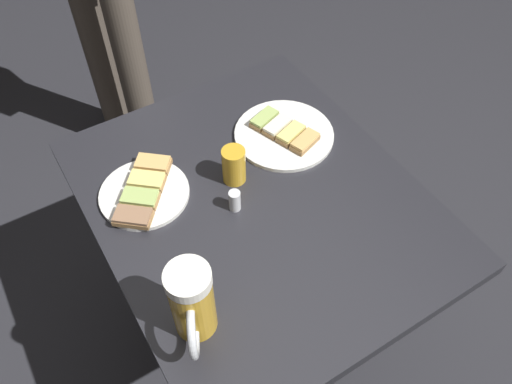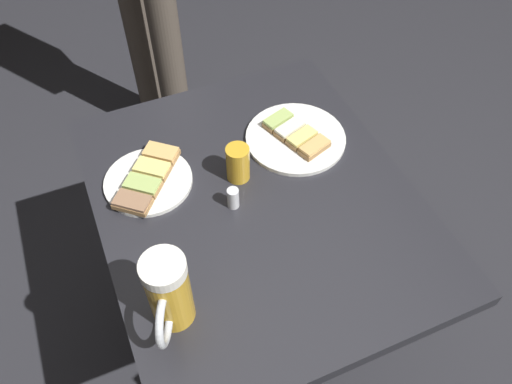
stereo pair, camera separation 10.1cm
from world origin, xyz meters
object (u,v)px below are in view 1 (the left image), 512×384
at_px(beer_glass_small, 234,165).
at_px(salt_shaker, 235,201).
at_px(plate_far, 144,192).
at_px(plate_near, 284,133).
at_px(beer_mug, 192,304).

relative_size(beer_glass_small, salt_shaker, 1.74).
bearing_deg(plate_far, plate_near, -90.99).
bearing_deg(plate_near, plate_far, 89.01).
distance_m(plate_far, beer_glass_small, 0.20).
bearing_deg(beer_mug, beer_glass_small, -41.07).
bearing_deg(salt_shaker, beer_glass_small, -28.68).
bearing_deg(plate_near, beer_glass_small, 107.97).
distance_m(plate_near, plate_far, 0.36).
height_order(beer_glass_small, salt_shaker, beer_glass_small).
distance_m(plate_near, beer_glass_small, 0.18).
height_order(plate_near, salt_shaker, salt_shaker).
relative_size(plate_near, beer_glass_small, 2.73).
xyz_separation_m(plate_near, beer_mug, (-0.32, 0.40, 0.08)).
bearing_deg(plate_far, beer_glass_small, -107.75).
xyz_separation_m(beer_glass_small, salt_shaker, (-0.07, 0.04, -0.02)).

